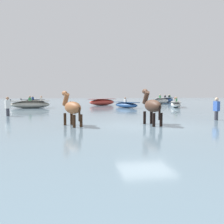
% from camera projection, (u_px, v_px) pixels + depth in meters
% --- Properties ---
extents(ground_plane, '(120.00, 120.00, 0.00)m').
position_uv_depth(ground_plane, '(146.00, 133.00, 11.46)').
color(ground_plane, gray).
extents(water_surface, '(90.00, 90.00, 0.38)m').
position_uv_depth(water_surface, '(111.00, 112.00, 21.28)').
color(water_surface, slate).
rests_on(water_surface, ground).
extents(horse_lead_chestnut, '(1.07, 1.77, 1.98)m').
position_uv_depth(horse_lead_chestnut, '(72.00, 109.00, 11.18)').
color(horse_lead_chestnut, brown).
rests_on(horse_lead_chestnut, ground).
extents(horse_trailing_dark_bay, '(0.67, 1.92, 2.08)m').
position_uv_depth(horse_trailing_dark_bay, '(152.00, 107.00, 11.50)').
color(horse_trailing_dark_bay, '#382319').
rests_on(horse_trailing_dark_bay, ground).
extents(boat_near_starboard, '(2.16, 3.35, 1.07)m').
position_uv_depth(boat_near_starboard, '(176.00, 104.00, 25.27)').
color(boat_near_starboard, silver).
rests_on(boat_near_starboard, water_surface).
extents(boat_near_port, '(3.25, 3.62, 1.22)m').
position_uv_depth(boat_near_port, '(168.00, 100.00, 38.46)').
color(boat_near_port, '#28518E').
rests_on(boat_near_port, water_surface).
extents(boat_distant_east, '(3.79, 1.33, 1.20)m').
position_uv_depth(boat_distant_east, '(30.00, 104.00, 24.04)').
color(boat_distant_east, '#B2AD9E').
rests_on(boat_distant_east, water_surface).
extents(boat_far_inshore, '(3.09, 1.95, 1.12)m').
position_uv_depth(boat_far_inshore, '(33.00, 102.00, 30.66)').
color(boat_far_inshore, black).
rests_on(boat_far_inshore, water_surface).
extents(boat_far_offshore, '(3.67, 2.74, 0.76)m').
position_uv_depth(boat_far_offshore, '(102.00, 102.00, 29.53)').
color(boat_far_offshore, '#BC382D').
rests_on(boat_far_offshore, water_surface).
extents(boat_mid_outer, '(3.64, 3.44, 1.27)m').
position_uv_depth(boat_mid_outer, '(161.00, 101.00, 33.42)').
color(boat_mid_outer, silver).
rests_on(boat_mid_outer, water_surface).
extents(boat_mid_channel, '(2.35, 3.19, 1.05)m').
position_uv_depth(boat_mid_channel, '(126.00, 105.00, 24.63)').
color(boat_mid_channel, '#28518E').
rests_on(boat_mid_channel, water_surface).
extents(person_wading_close, '(0.25, 0.35, 1.63)m').
position_uv_depth(person_wading_close, '(216.00, 111.00, 13.59)').
color(person_wading_close, '#383842').
rests_on(person_wading_close, ground).
extents(person_onlooker_right, '(0.37, 0.36, 1.63)m').
position_uv_depth(person_onlooker_right, '(8.00, 109.00, 15.83)').
color(person_onlooker_right, '#383842').
rests_on(person_onlooker_right, ground).
extents(channel_buoy, '(0.31, 0.31, 0.72)m').
position_uv_depth(channel_buoy, '(71.00, 107.00, 23.40)').
color(channel_buoy, silver).
rests_on(channel_buoy, water_surface).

